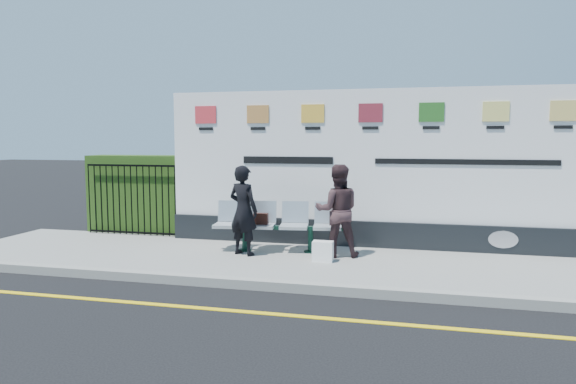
{
  "coord_description": "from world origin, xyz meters",
  "views": [
    {
      "loc": [
        1.26,
        -6.01,
        2.19
      ],
      "look_at": [
        -0.85,
        2.76,
        1.25
      ],
      "focal_mm": 32.0,
      "sensor_mm": 36.0,
      "label": 1
    }
  ],
  "objects_px": {
    "bench": "(277,238)",
    "woman_left": "(243,210)",
    "billboard": "(370,179)",
    "woman_right": "(337,211)"
  },
  "relations": [
    {
      "from": "billboard",
      "to": "woman_right",
      "type": "relative_size",
      "value": 4.92
    },
    {
      "from": "bench",
      "to": "woman_right",
      "type": "bearing_deg",
      "value": -13.93
    },
    {
      "from": "woman_right",
      "to": "woman_left",
      "type": "bearing_deg",
      "value": -2.54
    },
    {
      "from": "woman_left",
      "to": "bench",
      "type": "bearing_deg",
      "value": -122.41
    },
    {
      "from": "billboard",
      "to": "bench",
      "type": "xyz_separation_m",
      "value": [
        -1.6,
        -0.86,
        -1.05
      ]
    },
    {
      "from": "bench",
      "to": "woman_right",
      "type": "height_order",
      "value": "woman_right"
    },
    {
      "from": "bench",
      "to": "woman_left",
      "type": "relative_size",
      "value": 1.46
    },
    {
      "from": "bench",
      "to": "woman_left",
      "type": "distance_m",
      "value": 0.86
    },
    {
      "from": "billboard",
      "to": "woman_right",
      "type": "bearing_deg",
      "value": -115.79
    },
    {
      "from": "bench",
      "to": "woman_left",
      "type": "xyz_separation_m",
      "value": [
        -0.52,
        -0.4,
        0.55
      ]
    }
  ]
}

